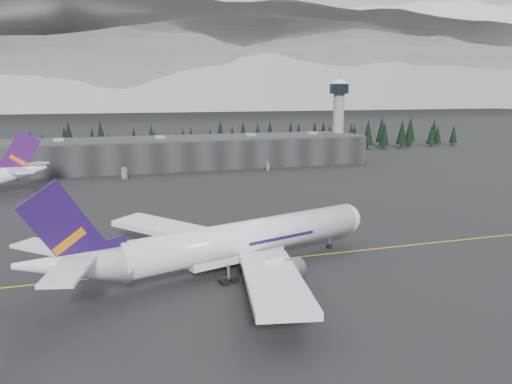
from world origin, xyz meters
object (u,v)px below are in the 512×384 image
object	(u,v)px
control_tower	(339,110)
jet_main	(221,244)
terminal	(184,152)
gse_vehicle_b	(268,169)
gse_vehicle_a	(124,178)

from	to	relation	value
control_tower	jet_main	xyz separation A→B (m)	(-89.68, -134.31, -17.79)
control_tower	jet_main	distance (m)	162.47
control_tower	jet_main	bearing A→B (deg)	-123.73
terminal	gse_vehicle_b	bearing A→B (deg)	-35.36
terminal	gse_vehicle_a	distance (m)	37.63
gse_vehicle_a	gse_vehicle_b	bearing A→B (deg)	-10.29
gse_vehicle_a	gse_vehicle_b	distance (m)	57.62
gse_vehicle_a	control_tower	bearing A→B (deg)	1.63
control_tower	gse_vehicle_a	xyz separation A→B (m)	(-101.47, -29.14, -22.75)
jet_main	gse_vehicle_b	bearing A→B (deg)	50.73
control_tower	gse_vehicle_a	size ratio (longest dim) A/B	7.98
gse_vehicle_b	jet_main	bearing A→B (deg)	-26.76
control_tower	gse_vehicle_b	size ratio (longest dim) A/B	9.08
gse_vehicle_b	control_tower	bearing A→B (deg)	115.54
terminal	jet_main	xyz separation A→B (m)	(-14.68, -131.31, -0.69)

